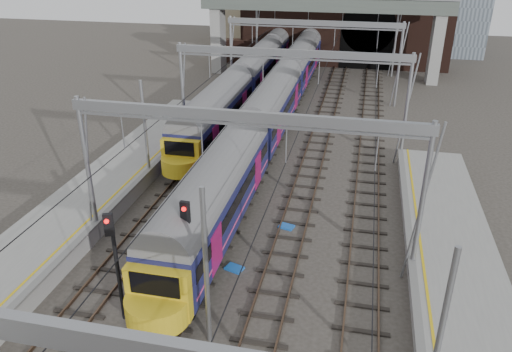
% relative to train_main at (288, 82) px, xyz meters
% --- Properties ---
extents(tracks, '(14.40, 80.00, 0.22)m').
position_rel_train_main_xyz_m(tracks, '(2.00, -18.60, -2.45)').
color(tracks, '#4C3828').
rests_on(tracks, ground).
extents(overhead_line, '(16.80, 80.00, 8.00)m').
position_rel_train_main_xyz_m(overhead_line, '(2.00, -12.12, 4.10)').
color(overhead_line, gray).
rests_on(overhead_line, ground).
extents(retaining_wall, '(28.00, 2.75, 9.00)m').
position_rel_train_main_xyz_m(retaining_wall, '(3.40, 18.33, 1.87)').
color(retaining_wall, '#311B15').
rests_on(retaining_wall, ground).
extents(overbridge, '(28.00, 3.00, 9.25)m').
position_rel_train_main_xyz_m(overbridge, '(2.00, 12.40, 4.80)').
color(overbridge, gray).
rests_on(overbridge, ground).
extents(train_main, '(2.76, 63.91, 4.77)m').
position_rel_train_main_xyz_m(train_main, '(0.00, 0.00, 0.00)').
color(train_main, black).
rests_on(train_main, ground).
extents(train_second, '(2.69, 46.62, 4.66)m').
position_rel_train_main_xyz_m(train_second, '(-4.00, 4.77, -0.05)').
color(train_second, black).
rests_on(train_second, ground).
extents(signal_near_left, '(0.41, 0.48, 5.26)m').
position_rel_train_main_xyz_m(signal_near_left, '(-1.98, -31.21, 0.82)').
color(signal_near_left, black).
rests_on(signal_near_left, ground).
extents(signal_near_centre, '(0.39, 0.49, 5.39)m').
position_rel_train_main_xyz_m(signal_near_centre, '(0.67, -29.85, 0.89)').
color(signal_near_centre, black).
rests_on(signal_near_centre, ground).
extents(equip_cover_a, '(1.01, 0.85, 0.10)m').
position_rel_train_main_xyz_m(equip_cover_a, '(1.75, -26.72, -2.42)').
color(equip_cover_a, blue).
rests_on(equip_cover_a, ground).
extents(equip_cover_b, '(0.96, 0.78, 0.10)m').
position_rel_train_main_xyz_m(equip_cover_b, '(3.62, -22.25, -2.42)').
color(equip_cover_b, blue).
rests_on(equip_cover_b, ground).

